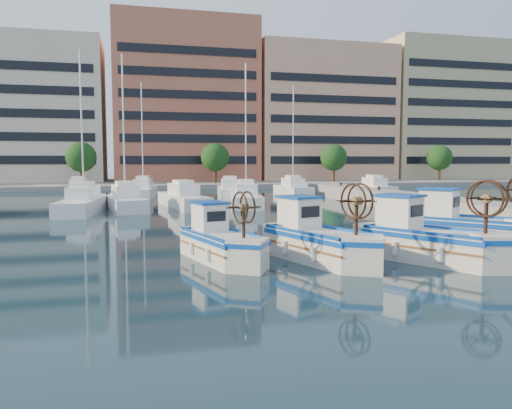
% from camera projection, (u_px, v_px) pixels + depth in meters
% --- Properties ---
extents(ground, '(300.00, 300.00, 0.00)m').
position_uv_depth(ground, '(341.00, 262.00, 18.20)').
color(ground, '#193242').
rests_on(ground, ground).
extents(quay, '(3.00, 60.00, 1.20)m').
position_uv_depth(quay, '(493.00, 214.00, 28.98)').
color(quay, gray).
rests_on(quay, ground).
extents(waterfront, '(180.00, 40.00, 25.60)m').
position_uv_depth(waterfront, '(235.00, 116.00, 82.34)').
color(waterfront, gray).
rests_on(waterfront, ground).
extents(yacht_marina, '(41.18, 23.62, 11.50)m').
position_uv_depth(yacht_marina, '(175.00, 197.00, 44.02)').
color(yacht_marina, white).
rests_on(yacht_marina, ground).
extents(fishing_boat_a, '(2.75, 4.41, 2.67)m').
position_uv_depth(fishing_boat_a, '(221.00, 241.00, 18.39)').
color(fishing_boat_a, silver).
rests_on(fishing_boat_a, ground).
extents(fishing_boat_b, '(3.25, 4.88, 2.95)m').
position_uv_depth(fishing_boat_b, '(317.00, 239.00, 18.37)').
color(fishing_boat_b, silver).
rests_on(fishing_boat_b, ground).
extents(fishing_boat_c, '(4.05, 5.01, 3.04)m').
position_uv_depth(fishing_boat_c, '(427.00, 238.00, 18.27)').
color(fishing_boat_c, silver).
rests_on(fishing_boat_c, ground).
extents(fishing_boat_d, '(4.62, 5.01, 3.14)m').
position_uv_depth(fishing_boat_d, '(466.00, 226.00, 21.58)').
color(fishing_boat_d, silver).
rests_on(fishing_boat_d, ground).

